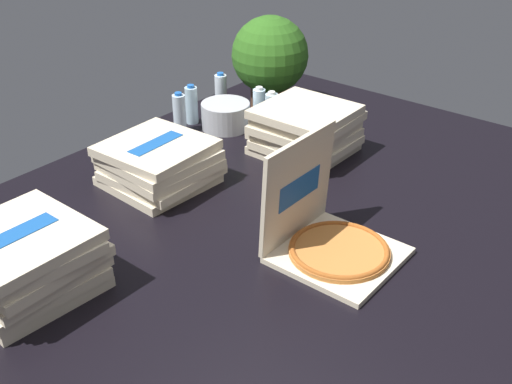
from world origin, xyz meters
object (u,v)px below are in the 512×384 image
pizza_stack_left_near (25,261)px  open_pizza_box (328,236)px  pizza_stack_center_near (306,130)px  ice_bucket (226,115)px  water_bottle_3 (271,112)px  pizza_stack_right_far (159,164)px  water_bottle_1 (259,107)px  water_bottle_2 (179,113)px  water_bottle_0 (192,105)px  water_bottle_4 (221,92)px  potted_plant (270,58)px

pizza_stack_left_near → open_pizza_box: bearing=-39.5°
pizza_stack_center_near → ice_bucket: bearing=92.3°
pizza_stack_center_near → water_bottle_3: 0.32m
open_pizza_box → pizza_stack_right_far: 0.88m
open_pizza_box → water_bottle_1: 1.22m
open_pizza_box → ice_bucket: open_pizza_box is taller
pizza_stack_center_near → water_bottle_2: bearing=107.3°
pizza_stack_center_near → pizza_stack_right_far: bearing=154.4°
pizza_stack_left_near → water_bottle_1: 1.62m
water_bottle_0 → water_bottle_2: 0.12m
water_bottle_4 → potted_plant: potted_plant is taller
pizza_stack_left_near → pizza_stack_center_near: pizza_stack_left_near is taller
water_bottle_3 → water_bottle_2: bearing=130.6°
water_bottle_0 → potted_plant: (0.45, -0.18, 0.19)m
pizza_stack_right_far → pizza_stack_left_near: bearing=-166.1°
water_bottle_1 → potted_plant: size_ratio=0.42×
pizza_stack_right_far → potted_plant: size_ratio=0.88×
water_bottle_1 → potted_plant: bearing=26.1°
water_bottle_0 → water_bottle_4: size_ratio=1.00×
pizza_stack_center_near → open_pizza_box: bearing=-139.4°
water_bottle_1 → water_bottle_4: bearing=82.8°
open_pizza_box → water_bottle_0: 1.37m
water_bottle_1 → water_bottle_2: (-0.33, 0.28, 0.00)m
water_bottle_4 → potted_plant: (0.21, -0.19, 0.19)m
water_bottle_2 → water_bottle_1: bearing=-40.1°
pizza_stack_right_far → potted_plant: potted_plant is taller
water_bottle_3 → potted_plant: potted_plant is taller
open_pizza_box → water_bottle_2: (0.44, 1.22, 0.02)m
water_bottle_2 → water_bottle_3: (0.32, -0.37, 0.00)m
pizza_stack_center_near → water_bottle_2: pizza_stack_center_near is taller
water_bottle_4 → potted_plant: size_ratio=0.42×
open_pizza_box → water_bottle_3: size_ratio=2.02×
pizza_stack_right_far → water_bottle_0: water_bottle_0 is taller
ice_bucket → water_bottle_1: water_bottle_1 is taller
potted_plant → pizza_stack_right_far: bearing=-169.8°
ice_bucket → potted_plant: 0.45m
pizza_stack_center_near → ice_bucket: 0.51m
water_bottle_0 → water_bottle_4: (0.24, 0.01, 0.00)m
ice_bucket → water_bottle_3: water_bottle_3 is taller
pizza_stack_right_far → pizza_stack_center_near: (0.67, -0.32, 0.02)m
pizza_stack_left_near → pizza_stack_center_near: 1.48m
water_bottle_0 → water_bottle_3: (0.19, -0.40, 0.00)m
pizza_stack_right_far → water_bottle_4: bearing=24.3°
pizza_stack_center_near → water_bottle_1: pizza_stack_center_near is taller
water_bottle_0 → pizza_stack_left_near: bearing=-157.8°
open_pizza_box → pizza_stack_left_near: bearing=140.5°
pizza_stack_center_near → water_bottle_2: 0.69m
water_bottle_0 → water_bottle_1: (0.21, -0.30, 0.00)m
water_bottle_2 → potted_plant: 0.62m
pizza_stack_center_near → water_bottle_1: 0.41m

